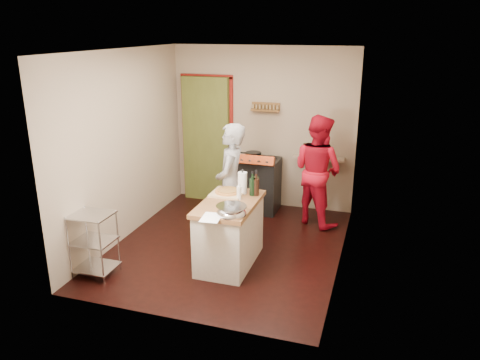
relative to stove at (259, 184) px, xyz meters
The scene contains 10 objects.
floor 1.49m from the stove, 91.94° to the right, with size 3.50×3.50×0.00m, color black.
back_wall 1.03m from the stove, 152.49° to the left, with size 3.00×0.44×2.60m.
left_wall 2.27m from the stove, 137.40° to the right, with size 0.04×3.50×2.60m, color gray.
right_wall 2.20m from the stove, 44.44° to the right, with size 0.04×3.50×2.60m, color gray.
ceiling 2.59m from the stove, 91.94° to the right, with size 3.00×3.50×0.02m, color white.
stove is the anchor object (origin of this frame).
wire_shelving 2.94m from the stove, 116.85° to the right, with size 0.48×0.40×0.80m.
island 1.86m from the stove, 86.17° to the right, with size 0.66×1.24×1.14m.
person_stripe 1.31m from the stove, 93.12° to the right, with size 0.61×0.40×1.67m, color #B7B8BC.
person_red 1.05m from the stove, 13.22° to the right, with size 0.81×0.63×1.67m, color #B50C20.
Camera 1 is at (1.91, -5.49, 2.87)m, focal length 35.00 mm.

